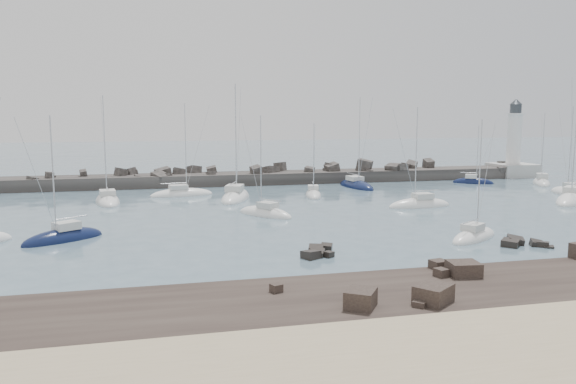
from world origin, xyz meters
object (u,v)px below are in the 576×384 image
object	(u,v)px
sailboat_5	(265,214)
sailboat_10	(571,194)
sailboat_6	(313,195)
lighthouse	(513,159)
sailboat_7	(474,237)
sailboat_14	(473,182)
sailboat_1	(108,201)
sailboat_3	(235,198)
sailboat_2	(63,239)
sailboat_9	(420,206)
sailboat_8	(356,186)
sailboat_12	(541,183)
sailboat_11	(572,201)
sailboat_4	(182,195)

from	to	relation	value
sailboat_5	sailboat_10	distance (m)	44.61
sailboat_10	sailboat_6	bearing A→B (deg)	168.13
lighthouse	sailboat_7	bearing A→B (deg)	-128.36
sailboat_5	sailboat_14	xyz separation A→B (m)	(38.67, 21.23, 0.00)
sailboat_1	sailboat_7	size ratio (longest dim) A/B	1.27
sailboat_3	sailboat_14	world-z (taller)	sailboat_3
lighthouse	sailboat_2	world-z (taller)	lighthouse
sailboat_6	sailboat_9	bearing A→B (deg)	-49.44
sailboat_9	lighthouse	bearing A→B (deg)	40.67
sailboat_14	sailboat_10	bearing A→B (deg)	-70.22
sailboat_8	sailboat_12	bearing A→B (deg)	-6.60
sailboat_1	sailboat_11	distance (m)	59.13
sailboat_10	sailboat_12	distance (m)	12.40
sailboat_10	sailboat_12	world-z (taller)	sailboat_10
sailboat_4	sailboat_7	distance (m)	41.49
sailboat_9	sailboat_10	xyz separation A→B (m)	(24.98, 4.31, 0.00)
sailboat_9	sailboat_4	bearing A→B (deg)	149.14
lighthouse	sailboat_5	distance (m)	59.34
sailboat_11	sailboat_2	bearing A→B (deg)	-171.85
lighthouse	sailboat_10	world-z (taller)	lighthouse
sailboat_2	sailboat_6	distance (m)	35.98
lighthouse	sailboat_9	size ratio (longest dim) A/B	1.13
sailboat_4	sailboat_5	size ratio (longest dim) A/B	1.14
lighthouse	sailboat_5	world-z (taller)	lighthouse
sailboat_4	sailboat_5	bearing A→B (deg)	-65.38
sailboat_5	sailboat_10	world-z (taller)	sailboat_10
lighthouse	sailboat_11	bearing A→B (deg)	-111.89
sailboat_1	sailboat_10	world-z (taller)	sailboat_1
sailboat_11	sailboat_14	xyz separation A→B (m)	(-1.32, 20.84, -0.01)
sailboat_10	sailboat_2	bearing A→B (deg)	-167.73
sailboat_10	sailboat_11	distance (m)	6.84
sailboat_12	sailboat_2	bearing A→B (deg)	-159.49
sailboat_14	sailboat_12	bearing A→B (deg)	-21.30
sailboat_3	sailboat_9	world-z (taller)	sailboat_3
sailboat_5	sailboat_11	world-z (taller)	sailboat_11
sailboat_3	sailboat_14	size ratio (longest dim) A/B	1.58
sailboat_8	sailboat_10	distance (m)	29.95
sailboat_6	sailboat_7	bearing A→B (deg)	-77.46
lighthouse	sailboat_6	size ratio (longest dim) A/B	1.35
sailboat_2	sailboat_7	world-z (taller)	sailboat_2
lighthouse	sailboat_14	bearing A→B (deg)	-148.26
lighthouse	sailboat_1	size ratio (longest dim) A/B	1.01
sailboat_5	sailboat_6	world-z (taller)	sailboat_5
sailboat_4	sailboat_6	size ratio (longest dim) A/B	1.25
sailboat_7	sailboat_8	xyz separation A→B (m)	(2.62, 36.90, 0.01)
sailboat_10	sailboat_14	size ratio (longest dim) A/B	1.29
sailboat_1	sailboat_6	bearing A→B (deg)	-1.42
sailboat_7	sailboat_6	bearing A→B (deg)	102.54
sailboat_2	sailboat_8	distance (m)	47.92
sailboat_8	sailboat_14	size ratio (longest dim) A/B	1.44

